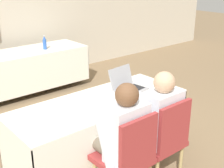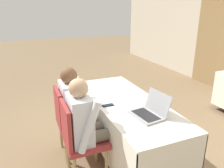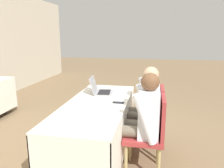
{
  "view_description": "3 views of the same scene",
  "coord_description": "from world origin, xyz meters",
  "views": [
    {
      "loc": [
        -1.82,
        -2.36,
        2.04
      ],
      "look_at": [
        0.0,
        -0.2,
        0.98
      ],
      "focal_mm": 50.0,
      "sensor_mm": 36.0,
      "label": 1
    },
    {
      "loc": [
        2.25,
        -1.13,
        1.83
      ],
      "look_at": [
        0.0,
        -0.2,
        0.98
      ],
      "focal_mm": 35.0,
      "sensor_mm": 36.0,
      "label": 2
    },
    {
      "loc": [
        -2.54,
        -0.69,
        1.57
      ],
      "look_at": [
        0.0,
        -0.2,
        0.98
      ],
      "focal_mm": 35.0,
      "sensor_mm": 36.0,
      "label": 3
    }
  ],
  "objects": [
    {
      "name": "cell_phone",
      "position": [
        0.04,
        -0.27,
        0.74
      ],
      "size": [
        0.06,
        0.14,
        0.01
      ],
      "rotation": [
        0.0,
        0.0,
        0.0
      ],
      "color": "black",
      "rests_on": "conference_table_near"
    },
    {
      "name": "person_white_shirt",
      "position": [
        0.23,
        -0.58,
        0.67
      ],
      "size": [
        0.5,
        0.52,
        1.17
      ],
      "rotation": [
        0.0,
        0.0,
        3.14
      ],
      "color": "#665B4C",
      "rests_on": "ground_plane"
    },
    {
      "name": "conference_table_far",
      "position": [
        0.4,
        2.46,
        0.55
      ],
      "size": [
        1.93,
        0.75,
        0.73
      ],
      "color": "white",
      "rests_on": "ground_plane"
    },
    {
      "name": "ground_plane",
      "position": [
        0.0,
        0.0,
        0.0
      ],
      "size": [
        24.0,
        24.0,
        0.0
      ],
      "primitive_type": "plane",
      "color": "#846B4C"
    },
    {
      "name": "paper_beside_laptop",
      "position": [
        -0.09,
        0.0,
        0.73
      ],
      "size": [
        0.25,
        0.32,
        0.0
      ],
      "rotation": [
        0.0,
        0.0,
        0.14
      ],
      "color": "white",
      "rests_on": "conference_table_near"
    },
    {
      "name": "chair_near_right",
      "position": [
        0.23,
        -0.68,
        0.51
      ],
      "size": [
        0.44,
        0.44,
        0.91
      ],
      "rotation": [
        0.0,
        0.0,
        3.14
      ],
      "color": "tan",
      "rests_on": "ground_plane"
    },
    {
      "name": "laptop",
      "position": [
        0.45,
        0.05,
        0.78
      ],
      "size": [
        0.39,
        0.36,
        0.25
      ],
      "rotation": [
        0.0,
        0.0,
        0.12
      ],
      "color": "#99999E",
      "rests_on": "conference_table_near"
    },
    {
      "name": "person_checkered_shirt",
      "position": [
        -0.23,
        -0.58,
        0.67
      ],
      "size": [
        0.5,
        0.52,
        1.17
      ],
      "rotation": [
        0.0,
        0.0,
        3.14
      ],
      "color": "#665B4C",
      "rests_on": "ground_plane"
    },
    {
      "name": "conference_table_near",
      "position": [
        0.0,
        0.0,
        0.55
      ],
      "size": [
        1.93,
        0.75,
        0.73
      ],
      "color": "white",
      "rests_on": "ground_plane"
    },
    {
      "name": "chair_near_left",
      "position": [
        -0.23,
        -0.68,
        0.51
      ],
      "size": [
        0.44,
        0.44,
        0.91
      ],
      "rotation": [
        0.0,
        0.0,
        3.14
      ],
      "color": "tan",
      "rests_on": "ground_plane"
    },
    {
      "name": "water_bottle",
      "position": [
        0.65,
        2.36,
        0.84
      ],
      "size": [
        0.06,
        0.06,
        0.24
      ],
      "color": "#2D5BB7",
      "rests_on": "conference_table_far"
    }
  ]
}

